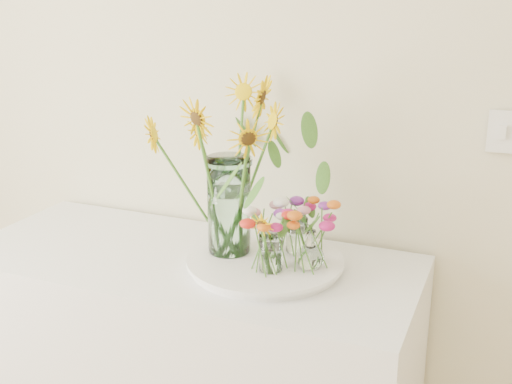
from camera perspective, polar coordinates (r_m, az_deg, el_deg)
counter at (r=2.19m, az=-5.78°, el=-16.64°), size 1.40×0.60×0.90m
tray at (r=1.89m, az=0.83°, el=-6.42°), size 0.43×0.43×0.02m
mason_jar at (r=1.88m, az=-2.42°, el=-1.23°), size 0.16×0.16×0.30m
sunflower_bouquet at (r=1.85m, az=-2.47°, el=2.33°), size 0.85×0.85×0.54m
small_vase_a at (r=1.79m, az=1.33°, el=-5.44°), size 0.09×0.09×0.11m
wildflower_posy_a at (r=1.77m, az=1.34°, el=-4.10°), size 0.21×0.21×0.20m
small_vase_b at (r=1.81m, az=4.85°, el=-5.10°), size 0.09×0.09×0.12m
wildflower_posy_b at (r=1.80m, az=4.89°, el=-3.78°), size 0.23×0.23×0.21m
small_vase_c at (r=1.91m, az=3.64°, el=-3.89°), size 0.08×0.08×0.11m
wildflower_posy_c at (r=1.90m, az=3.67°, el=-2.63°), size 0.19×0.19×0.20m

